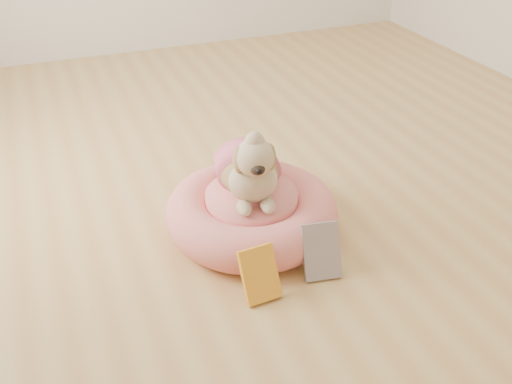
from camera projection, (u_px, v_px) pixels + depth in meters
name	position (u px, v px, depth m)	size (l,w,h in m)	color
floor	(293.00, 184.00, 2.76)	(4.50, 4.50, 0.00)	tan
pet_bed	(252.00, 212.00, 2.40)	(0.72, 0.72, 0.19)	#F15E79
dog	(249.00, 155.00, 2.27)	(0.32, 0.46, 0.34)	olive
book_yellow	(260.00, 274.00, 2.05)	(0.13, 0.03, 0.20)	yellow
book_white	(321.00, 251.00, 2.15)	(0.14, 0.02, 0.22)	white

